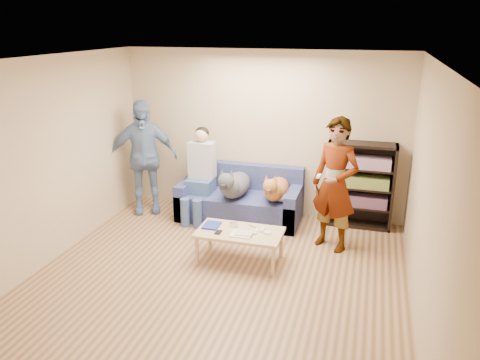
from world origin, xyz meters
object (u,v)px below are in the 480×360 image
(person_standing_left, at_px, (143,157))
(coffee_table, at_px, (240,234))
(dog_gray, at_px, (234,185))
(dog_tan, at_px, (275,189))
(bookshelf, at_px, (360,183))
(notebook_blue, at_px, (212,225))
(camera_silver, at_px, (233,225))
(sofa, at_px, (240,201))
(person_seated, at_px, (200,171))
(person_standing_right, at_px, (335,185))

(person_standing_left, xyz_separation_m, coffee_table, (1.97, -1.22, -0.55))
(dog_gray, distance_m, coffee_table, 1.25)
(dog_tan, height_order, bookshelf, bookshelf)
(coffee_table, height_order, bookshelf, bookshelf)
(notebook_blue, distance_m, camera_silver, 0.29)
(sofa, xyz_separation_m, dog_gray, (-0.04, -0.22, 0.35))
(person_seated, distance_m, bookshelf, 2.45)
(notebook_blue, distance_m, bookshelf, 2.41)
(dog_gray, height_order, coffee_table, dog_gray)
(dog_tan, bearing_deg, person_standing_right, -27.24)
(dog_tan, distance_m, coffee_table, 1.24)
(dog_gray, xyz_separation_m, bookshelf, (1.84, 0.46, 0.05))
(notebook_blue, xyz_separation_m, dog_gray, (-0.02, 1.10, 0.20))
(camera_silver, bearing_deg, coffee_table, -45.00)
(person_standing_left, bearing_deg, coffee_table, -58.44)
(person_standing_left, bearing_deg, sofa, -21.16)
(dog_tan, bearing_deg, dog_gray, -175.66)
(person_seated, bearing_deg, coffee_table, -51.11)
(coffee_table, bearing_deg, person_standing_right, 33.37)
(person_standing_left, relative_size, person_seated, 1.26)
(person_standing_left, distance_m, sofa, 1.72)
(person_standing_right, bearing_deg, coffee_table, -120.33)
(dog_tan, xyz_separation_m, bookshelf, (1.21, 0.41, 0.07))
(person_standing_right, xyz_separation_m, bookshelf, (0.30, 0.87, -0.23))
(person_seated, height_order, dog_gray, person_seated)
(person_seated, xyz_separation_m, coffee_table, (1.01, -1.25, -0.40))
(dog_tan, xyz_separation_m, coffee_table, (-0.21, -1.20, -0.23))
(dog_gray, height_order, dog_tan, dog_gray)
(dog_tan, height_order, coffee_table, dog_tan)
(person_standing_left, relative_size, dog_tan, 1.63)
(person_standing_right, height_order, coffee_table, person_standing_right)
(person_standing_right, xyz_separation_m, dog_tan, (-0.90, 0.47, -0.31))
(sofa, bearing_deg, person_standing_right, -23.11)
(dog_gray, bearing_deg, dog_tan, 4.34)
(dog_tan, bearing_deg, sofa, 163.68)
(sofa, xyz_separation_m, person_seated, (-0.62, -0.13, 0.49))
(person_standing_left, height_order, person_seated, person_standing_left)
(person_standing_left, bearing_deg, bookshelf, -20.08)
(camera_silver, relative_size, person_seated, 0.07)
(person_seated, distance_m, dog_tan, 1.23)
(person_standing_right, height_order, person_seated, person_standing_right)
(coffee_table, bearing_deg, dog_tan, 80.04)
(coffee_table, bearing_deg, camera_silver, 135.00)
(notebook_blue, bearing_deg, dog_tan, 62.02)
(camera_silver, bearing_deg, dog_tan, 72.97)
(person_standing_left, xyz_separation_m, person_seated, (0.96, 0.02, -0.15))
(camera_silver, distance_m, sofa, 1.29)
(dog_tan, bearing_deg, camera_silver, -107.03)
(person_standing_right, relative_size, dog_tan, 1.61)
(notebook_blue, bearing_deg, person_seated, 116.84)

